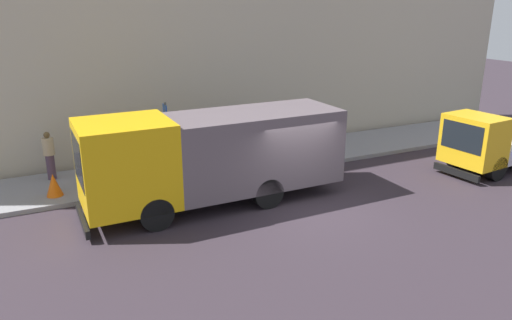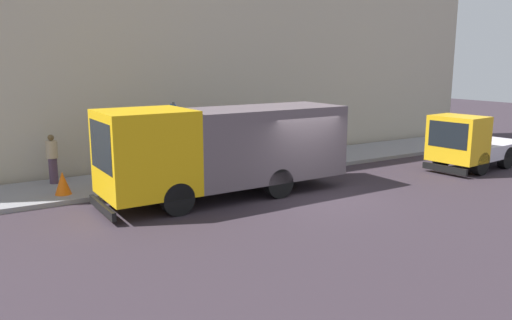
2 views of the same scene
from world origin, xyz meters
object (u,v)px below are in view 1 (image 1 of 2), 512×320
(small_flatbed_truck, at_px, (488,144))
(pedestrian_standing, at_px, (49,155))
(large_utility_truck, at_px, (214,154))
(street_sign_post, at_px, (167,136))
(traffic_cone_orange, at_px, (54,185))
(pedestrian_walking, at_px, (106,156))

(small_flatbed_truck, relative_size, pedestrian_standing, 2.84)
(large_utility_truck, xyz_separation_m, pedestrian_standing, (4.11, 4.47, -0.59))
(large_utility_truck, height_order, small_flatbed_truck, large_utility_truck)
(street_sign_post, bearing_deg, traffic_cone_orange, 83.38)
(pedestrian_walking, distance_m, pedestrian_standing, 2.07)
(street_sign_post, bearing_deg, small_flatbed_truck, -107.23)
(small_flatbed_truck, bearing_deg, street_sign_post, 66.83)
(large_utility_truck, distance_m, street_sign_post, 2.20)
(large_utility_truck, xyz_separation_m, traffic_cone_orange, (2.43, 4.50, -1.11))
(pedestrian_walking, height_order, pedestrian_standing, pedestrian_walking)
(large_utility_truck, relative_size, pedestrian_standing, 4.78)
(small_flatbed_truck, relative_size, pedestrian_walking, 2.70)
(pedestrian_walking, bearing_deg, large_utility_truck, -93.96)
(traffic_cone_orange, bearing_deg, small_flatbed_truck, -104.71)
(pedestrian_standing, xyz_separation_m, street_sign_post, (-2.10, -3.59, 0.74))
(traffic_cone_orange, relative_size, street_sign_post, 0.26)
(street_sign_post, bearing_deg, large_utility_truck, -156.26)
(small_flatbed_truck, distance_m, street_sign_post, 11.67)
(large_utility_truck, distance_m, pedestrian_walking, 4.06)
(large_utility_truck, xyz_separation_m, small_flatbed_truck, (-1.44, -10.24, -0.61))
(pedestrian_walking, height_order, street_sign_post, street_sign_post)
(pedestrian_standing, bearing_deg, small_flatbed_truck, -148.15)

